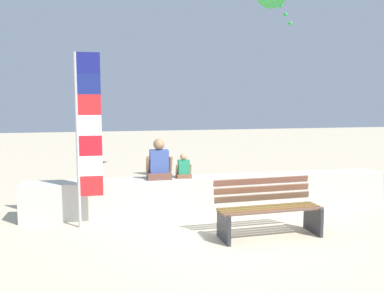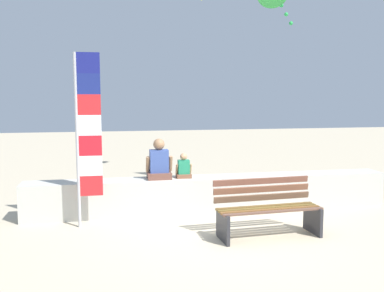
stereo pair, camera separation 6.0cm
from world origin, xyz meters
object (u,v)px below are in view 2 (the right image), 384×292
(park_bench, at_px, (267,209))
(person_child, at_px, (184,168))
(person_adult, at_px, (159,163))
(flag_banner, at_px, (86,131))

(park_bench, bearing_deg, person_child, 124.38)
(park_bench, xyz_separation_m, person_child, (-1.07, 1.57, 0.43))
(person_adult, bearing_deg, park_bench, -45.56)
(person_child, bearing_deg, park_bench, -55.62)
(person_child, height_order, flag_banner, flag_banner)
(park_bench, xyz_separation_m, flag_banner, (-2.81, 0.99, 1.21))
(person_adult, bearing_deg, flag_banner, -155.74)
(park_bench, distance_m, person_child, 1.95)
(person_adult, height_order, flag_banner, flag_banner)
(person_adult, bearing_deg, person_child, 0.04)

